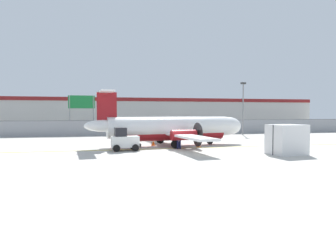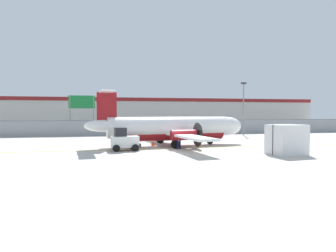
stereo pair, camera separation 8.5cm
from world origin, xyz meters
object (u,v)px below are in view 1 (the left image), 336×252
Objects in this scene: cargo_container at (287,140)px; traffic_cone_near_right at (199,144)px; parked_car_3 at (190,126)px; apron_light_pole at (243,104)px; commuter_airplane at (173,129)px; parked_car_2 at (136,127)px; ground_crew_worker at (179,138)px; parked_car_4 at (208,124)px; traffic_cone_near_left at (153,142)px; parked_car_1 at (94,126)px; parked_car_0 at (55,125)px; highway_sign at (82,105)px; baggage_tug at (124,140)px.

traffic_cone_near_right is (-4.87, 5.87, -0.79)m from cargo_container.
parked_car_3 is 10.16m from apron_light_pole.
commuter_airplane is 3.66× the size of parked_car_3.
cargo_container reaches higher than parked_car_2.
cargo_container is (6.92, -4.97, 0.15)m from ground_crew_worker.
apron_light_pole is at bearing 86.71° from parked_car_4.
parked_car_4 is (15.11, 27.01, 0.58)m from traffic_cone_near_left.
traffic_cone_near_right is 0.15× the size of parked_car_1.
commuter_airplane is 20.51m from parked_car_2.
cargo_container is 41.30m from parked_car_0.
highway_sign is at bearing 113.19° from commuter_airplane.
ground_crew_worker and parked_car_3 have the same top height.
ground_crew_worker is 0.39× the size of parked_car_2.
commuter_airplane is 18.96m from highway_sign.
parked_car_2 is at bearing -176.99° from ground_crew_worker.
cargo_container is 4.09× the size of traffic_cone_near_right.
traffic_cone_near_left is 30.95m from parked_car_4.
apron_light_pole is (10.55, 12.77, 3.99)m from traffic_cone_near_right.
parked_car_1 is (6.76, -3.23, 0.00)m from parked_car_0.
parked_car_3 is 10.24m from parked_car_4.
ground_crew_worker is at bearing -132.69° from apron_light_pole.
traffic_cone_near_right is 31.27m from parked_car_4.
ground_crew_worker is 33.62m from parked_car_0.
highway_sign reaches higher than parked_car_1.
apron_light_pole is at bearing 66.32° from cargo_container.
traffic_cone_near_right is at bearing -29.51° from traffic_cone_near_left.
parked_car_1 is (-7.86, 24.53, -0.71)m from commuter_airplane.
baggage_tug is 0.44× the size of highway_sign.
cargo_container reaches higher than traffic_cone_near_right.
baggage_tug is 6.80m from traffic_cone_near_right.
cargo_container is 7.67m from traffic_cone_near_right.
parked_car_3 is (15.21, -5.37, 0.00)m from parked_car_1.
apron_light_pole is 1.32× the size of highway_sign.
cargo_container is at bearing -50.36° from traffic_cone_near_right.
baggage_tug reaches higher than traffic_cone_near_left.
parked_car_4 is (27.94, -0.28, 0.00)m from parked_car_0.
parked_car_3 is at bearing -12.36° from parked_car_1.
parked_car_4 reaches higher than traffic_cone_near_right.
apron_light_pole is at bearing 141.56° from parked_car_0.
highway_sign reaches higher than traffic_cone_near_left.
ground_crew_worker and parked_car_1 have the same top height.
parked_car_4 is (6.48, 35.01, -0.21)m from cargo_container.
parked_car_0 is 1.04× the size of parked_car_4.
parked_car_0 is at bearing 155.35° from parked_car_2.
parked_car_0 and parked_car_3 have the same top height.
parked_car_1 is at bearing 146.63° from apron_light_pole.
cargo_container is 0.60× the size of parked_car_1.
apron_light_pole is (5.17, -8.06, 3.41)m from parked_car_3.
commuter_airplane is 3.73× the size of parked_car_2.
baggage_tug is at bearing 101.04° from parked_car_0.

